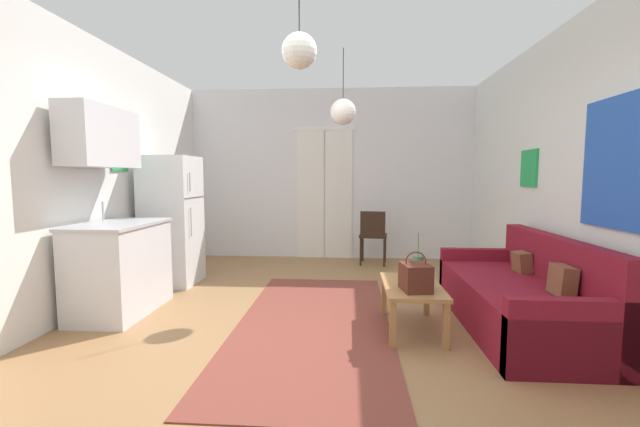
# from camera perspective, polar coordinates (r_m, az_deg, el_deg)

# --- Properties ---
(ground_plane) EXTENTS (5.29, 7.53, 0.10)m
(ground_plane) POSITION_cam_1_polar(r_m,az_deg,el_deg) (3.54, -1.25, -18.42)
(ground_plane) COLOR #996D44
(wall_back) EXTENTS (4.89, 0.13, 2.83)m
(wall_back) POSITION_cam_1_polar(r_m,az_deg,el_deg) (6.74, 1.47, 5.55)
(wall_back) COLOR silver
(wall_back) RESTS_ON ground_plane
(wall_right) EXTENTS (0.12, 7.13, 2.83)m
(wall_right) POSITION_cam_1_polar(r_m,az_deg,el_deg) (3.84, 37.17, 4.86)
(wall_right) COLOR silver
(wall_right) RESTS_ON ground_plane
(wall_left) EXTENTS (0.12, 7.13, 2.83)m
(wall_left) POSITION_cam_1_polar(r_m,az_deg,el_deg) (4.20, -35.97, 4.87)
(wall_left) COLOR white
(wall_left) RESTS_ON ground_plane
(area_rug) EXTENTS (1.40, 3.13, 0.01)m
(area_rug) POSITION_cam_1_polar(r_m,az_deg,el_deg) (3.86, -0.92, -15.46)
(area_rug) COLOR brown
(area_rug) RESTS_ON ground_plane
(couch) EXTENTS (0.88, 1.97, 0.84)m
(couch) POSITION_cam_1_polar(r_m,az_deg,el_deg) (4.11, 27.15, -10.87)
(couch) COLOR maroon
(couch) RESTS_ON ground_plane
(coffee_table) EXTENTS (0.50, 0.87, 0.42)m
(coffee_table) POSITION_cam_1_polar(r_m,az_deg,el_deg) (3.70, 13.04, -10.76)
(coffee_table) COLOR #A87542
(coffee_table) RESTS_ON ground_plane
(bamboo_vase) EXTENTS (0.10, 0.10, 0.43)m
(bamboo_vase) POSITION_cam_1_polar(r_m,az_deg,el_deg) (3.91, 13.86, -7.38)
(bamboo_vase) COLOR #47704C
(bamboo_vase) RESTS_ON coffee_table
(handbag) EXTENTS (0.26, 0.30, 0.33)m
(handbag) POSITION_cam_1_polar(r_m,az_deg,el_deg) (3.47, 13.54, -8.83)
(handbag) COLOR #512319
(handbag) RESTS_ON coffee_table
(refrigerator) EXTENTS (0.63, 0.66, 1.63)m
(refrigerator) POSITION_cam_1_polar(r_m,az_deg,el_deg) (5.42, -20.45, -0.94)
(refrigerator) COLOR white
(refrigerator) RESTS_ON ground_plane
(kitchen_counter) EXTENTS (0.63, 1.04, 2.05)m
(kitchen_counter) POSITION_cam_1_polar(r_m,az_deg,el_deg) (4.47, -27.20, -3.11)
(kitchen_counter) COLOR silver
(kitchen_counter) RESTS_ON ground_plane
(accent_chair) EXTENTS (0.47, 0.45, 0.85)m
(accent_chair) POSITION_cam_1_polar(r_m,az_deg,el_deg) (6.23, 7.62, -2.89)
(accent_chair) COLOR black
(accent_chair) RESTS_ON ground_plane
(pendant_lamp_near) EXTENTS (0.24, 0.24, 0.72)m
(pendant_lamp_near) POSITION_cam_1_polar(r_m,az_deg,el_deg) (2.92, -2.98, 22.28)
(pendant_lamp_near) COLOR black
(pendant_lamp_far) EXTENTS (0.30, 0.30, 0.86)m
(pendant_lamp_far) POSITION_cam_1_polar(r_m,az_deg,el_deg) (4.72, 3.33, 14.34)
(pendant_lamp_far) COLOR black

